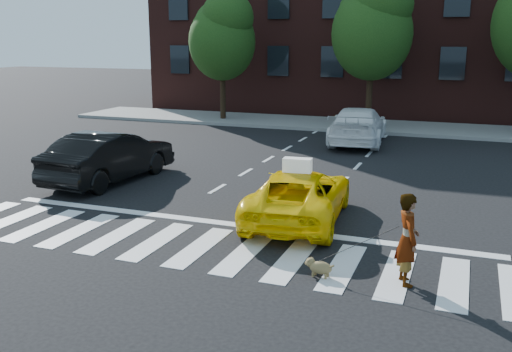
% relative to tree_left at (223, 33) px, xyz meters
% --- Properties ---
extents(ground, '(120.00, 120.00, 0.00)m').
position_rel_tree_left_xyz_m(ground, '(6.97, -17.00, -4.44)').
color(ground, black).
rests_on(ground, ground).
extents(crosswalk, '(13.00, 2.40, 0.01)m').
position_rel_tree_left_xyz_m(crosswalk, '(6.97, -17.00, -4.43)').
color(crosswalk, silver).
rests_on(crosswalk, ground).
extents(stop_line, '(12.00, 0.30, 0.01)m').
position_rel_tree_left_xyz_m(stop_line, '(6.97, -15.40, -4.43)').
color(stop_line, silver).
rests_on(stop_line, ground).
extents(sidewalk_far, '(30.00, 4.00, 0.15)m').
position_rel_tree_left_xyz_m(sidewalk_far, '(6.97, 0.50, -4.37)').
color(sidewalk_far, slate).
rests_on(sidewalk_far, ground).
extents(building, '(26.00, 10.00, 12.00)m').
position_rel_tree_left_xyz_m(building, '(6.97, 8.00, 1.56)').
color(building, '#411B17').
rests_on(building, ground).
extents(tree_left, '(3.39, 3.38, 6.50)m').
position_rel_tree_left_xyz_m(tree_left, '(0.00, 0.00, 0.00)').
color(tree_left, black).
rests_on(tree_left, ground).
extents(tree_mid, '(3.69, 3.69, 7.10)m').
position_rel_tree_left_xyz_m(tree_mid, '(7.50, -0.00, 0.41)').
color(tree_mid, black).
rests_on(tree_mid, ground).
extents(taxi, '(2.41, 4.54, 1.21)m').
position_rel_tree_left_xyz_m(taxi, '(8.37, -14.50, -3.83)').
color(taxi, yellow).
rests_on(taxi, ground).
extents(black_sedan, '(1.92, 4.71, 1.52)m').
position_rel_tree_left_xyz_m(black_sedan, '(1.97, -12.87, -3.68)').
color(black_sedan, black).
rests_on(black_sedan, ground).
extents(white_suv, '(2.49, 5.26, 1.48)m').
position_rel_tree_left_xyz_m(white_suv, '(7.73, -3.91, -3.70)').
color(white_suv, white).
rests_on(white_suv, ground).
extents(woman, '(0.59, 0.71, 1.65)m').
position_rel_tree_left_xyz_m(woman, '(11.15, -17.33, -3.62)').
color(woman, '#999999').
rests_on(woman, ground).
extents(dog, '(0.58, 0.29, 0.33)m').
position_rel_tree_left_xyz_m(dog, '(9.65, -17.58, -4.25)').
color(dog, '#865C44').
rests_on(dog, ground).
extents(taxi_sign, '(0.67, 0.34, 0.32)m').
position_rel_tree_left_xyz_m(taxi_sign, '(8.37, -14.70, -3.07)').
color(taxi_sign, white).
rests_on(taxi_sign, taxi).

